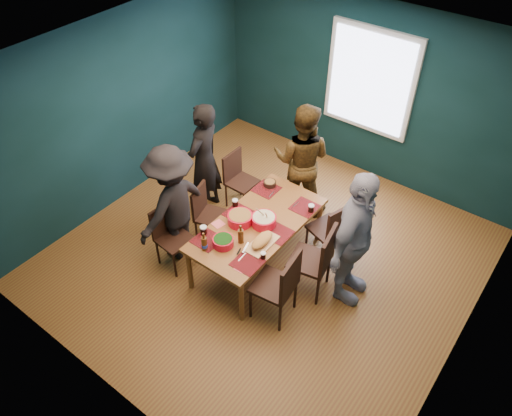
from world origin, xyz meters
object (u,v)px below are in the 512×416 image
Objects in this scene: chair_left_far at (237,176)px; cutting_board at (262,241)px; bowl_dumpling at (264,220)px; bowl_herbs at (223,241)px; chair_right_mid at (318,257)px; person_right at (354,240)px; person_back at (302,160)px; chair_right_near at (281,283)px; chair_left_mid at (206,210)px; chair_left_near at (170,232)px; person_near_left at (173,204)px; bowl_salad at (240,218)px; chair_right_far at (334,228)px; person_far_left at (204,160)px; dining_table at (258,227)px.

chair_left_far reaches higher than cutting_board.
bowl_herbs is at bearing -106.55° from bowl_dumpling.
person_right reaches higher than chair_right_mid.
chair_right_mid is at bearing -21.41° from chair_left_far.
bowl_dumpling is at bearing 73.45° from bowl_herbs.
chair_right_mid is at bearing 26.94° from cutting_board.
person_back is at bearing 119.07° from chair_right_mid.
chair_right_mid is at bearing 70.75° from chair_right_near.
chair_left_mid is 0.93m from bowl_herbs.
chair_left_near is 1.25m from cutting_board.
chair_left_near is at bearing 176.84° from chair_right_near.
bowl_dumpling is (-0.78, -0.02, 0.18)m from chair_right_mid.
person_right is at bearing 109.46° from person_near_left.
bowl_salad is (-0.91, 0.41, 0.18)m from chair_right_near.
person_near_left is (-1.70, -1.10, 0.27)m from chair_right_far.
person_near_left reaches higher than bowl_salad.
person_far_left is (-0.33, 1.06, 0.35)m from chair_left_near.
bowl_dumpling is at bearing 40.16° from chair_left_near.
person_far_left reaches higher than bowl_salad.
chair_left_far is at bearing 146.31° from chair_right_mid.
cutting_board is (-0.47, 0.27, 0.17)m from chair_right_near.
person_far_left is at bearing 163.19° from bowl_dumpling.
dining_table is 6.01× the size of bowl_dumpling.
person_near_left is (-0.97, -0.48, 0.20)m from dining_table.
dining_table is 0.90m from chair_right_near.
person_back is at bearing 163.14° from chair_right_far.
chair_right_near is (0.73, -0.53, -0.05)m from dining_table.
person_far_left is 1.34m from person_back.
chair_right_near is 1.71m from person_near_left.
bowl_dumpling reaches higher than chair_right_far.
bowl_salad is (1.06, -0.55, -0.09)m from person_far_left.
chair_left_far is at bearing 134.95° from chair_right_near.
chair_left_mid is at bearing 43.61° from person_back.
dining_table is 3.36× the size of cutting_board.
person_near_left is at bearing 175.59° from bowl_herbs.
chair_left_far is 1.62m from cutting_board.
chair_left_near reaches higher than cutting_board.
person_far_left is 1.50m from bowl_herbs.
person_far_left is (-0.41, 0.46, 0.37)m from chair_left_mid.
person_far_left reaches higher than bowl_dumpling.
bowl_dumpling reaches higher than bowl_herbs.
chair_left_mid is at bearing 88.37° from chair_left_near.
chair_left_far is 0.58m from person_far_left.
chair_right_mid is 1.91m from person_near_left.
person_right is 1.41m from bowl_salad.
person_right is (2.41, -0.17, 0.06)m from person_far_left.
chair_right_mid is at bearing 110.45° from person_back.
bowl_herbs is (0.73, -0.50, 0.26)m from chair_left_mid.
person_back is at bearing 75.11° from chair_left_near.
person_far_left is 3.14× the size of cutting_board.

